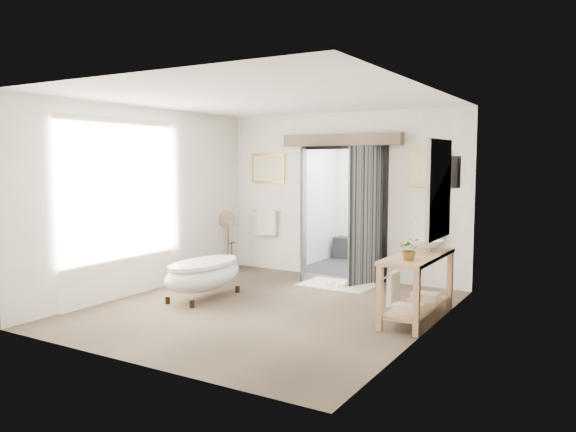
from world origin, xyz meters
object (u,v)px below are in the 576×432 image
object	(u,v)px
vanity	(415,281)
basin	(427,245)
rug	(338,285)
clawfoot_tub	(204,274)

from	to	relation	value
vanity	basin	xyz separation A→B (m)	(0.04, 0.35, 0.42)
basin	rug	bearing A→B (deg)	176.54
clawfoot_tub	basin	bearing A→B (deg)	15.47
clawfoot_tub	vanity	distance (m)	3.14
clawfoot_tub	rug	bearing A→B (deg)	53.33
clawfoot_tub	vanity	bearing A→B (deg)	9.58
vanity	basin	bearing A→B (deg)	83.32
vanity	rug	size ratio (longest dim) A/B	1.33
rug	basin	distance (m)	2.21
clawfoot_tub	rug	xyz separation A→B (m)	(1.36, 1.82, -0.36)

